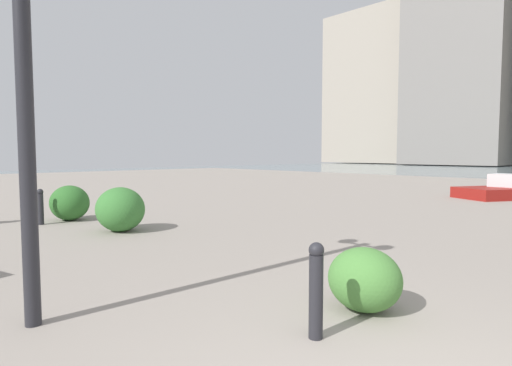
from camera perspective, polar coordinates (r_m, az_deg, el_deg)
The scene contains 7 objects.
building_annex at distance 71.93m, azimuth 26.90°, elevation 14.10°, with size 13.72×15.99×31.47m.
building_highrise at distance 80.53m, azimuth 17.34°, elevation 11.89°, with size 17.08×15.43×25.73m.
bollard_near at distance 3.64m, azimuth 8.15°, elevation -13.99°, with size 0.13×0.13×0.82m.
bollard_mid at distance 10.30m, azimuth -27.20°, elevation -2.79°, with size 0.13×0.13×0.79m.
shrub_low at distance 4.37m, azimuth 14.52°, elevation -12.54°, with size 0.74×0.66×0.63m.
shrub_round at distance 8.80m, azimuth -17.94°, elevation -3.42°, with size 1.04×0.94×0.88m.
shrub_wide at distance 10.68m, azimuth -23.97°, elevation -2.48°, with size 0.96×0.86×0.81m.
Camera 1 is at (-0.73, 2.09, 1.55)m, focal length 29.48 mm.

